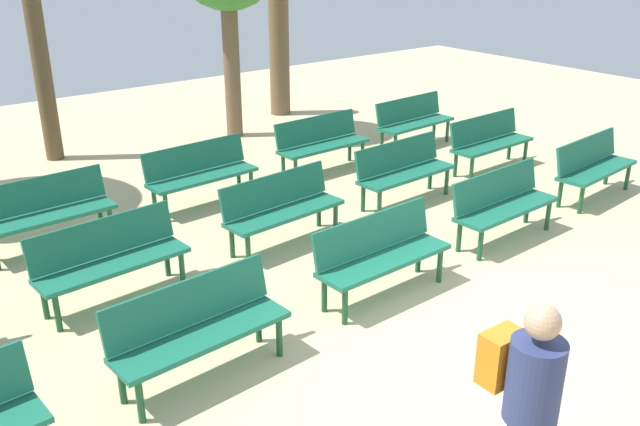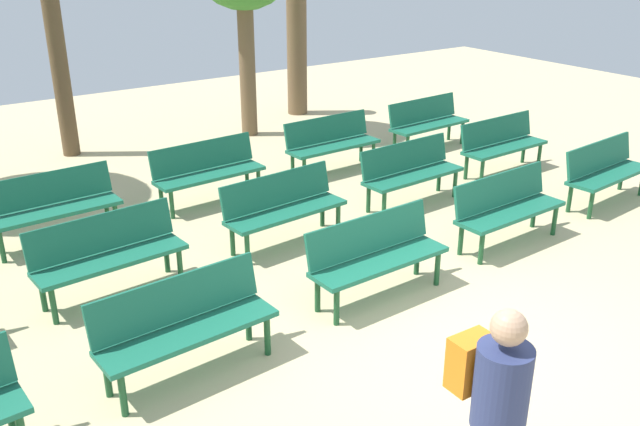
% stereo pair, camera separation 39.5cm
% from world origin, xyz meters
% --- Properties ---
extents(ground_plane, '(26.02, 26.02, 0.00)m').
position_xyz_m(ground_plane, '(0.00, 0.00, 0.00)').
color(ground_plane, '#CCB789').
extents(bench_r0_c1, '(1.63, 0.58, 0.87)m').
position_xyz_m(bench_r0_c1, '(-2.31, 1.46, 0.50)').
color(bench_r0_c1, '#19664C').
rests_on(bench_r0_c1, ground_plane).
extents(bench_r0_c2, '(1.61, 0.53, 0.87)m').
position_xyz_m(bench_r0_c2, '(-0.07, 1.58, 0.50)').
color(bench_r0_c2, '#19664C').
rests_on(bench_r0_c2, ground_plane).
extents(bench_r0_c3, '(1.62, 0.54, 0.87)m').
position_xyz_m(bench_r0_c3, '(2.11, 1.71, 0.50)').
color(bench_r0_c3, '#19664C').
rests_on(bench_r0_c3, ground_plane).
extents(bench_r0_c4, '(1.64, 0.61, 0.87)m').
position_xyz_m(bench_r0_c4, '(4.33, 1.85, 0.50)').
color(bench_r0_c4, '#19664C').
rests_on(bench_r0_c4, ground_plane).
extents(bench_r1_c1, '(1.63, 0.60, 0.87)m').
position_xyz_m(bench_r1_c1, '(-2.39, 3.22, 0.50)').
color(bench_r1_c1, '#19664C').
rests_on(bench_r1_c1, ground_plane).
extents(bench_r1_c2, '(1.63, 0.61, 0.87)m').
position_xyz_m(bench_r1_c2, '(-0.17, 3.28, 0.50)').
color(bench_r1_c2, '#19664C').
rests_on(bench_r1_c2, ground_plane).
extents(bench_r1_c3, '(1.62, 0.55, 0.87)m').
position_xyz_m(bench_r1_c3, '(2.03, 3.40, 0.50)').
color(bench_r1_c3, '#19664C').
rests_on(bench_r1_c3, ground_plane).
extents(bench_r1_c4, '(1.61, 0.53, 0.87)m').
position_xyz_m(bench_r1_c4, '(4.14, 3.59, 0.50)').
color(bench_r1_c4, '#19664C').
rests_on(bench_r1_c4, ground_plane).
extents(bench_r2_c1, '(1.62, 0.55, 0.87)m').
position_xyz_m(bench_r2_c1, '(-2.51, 4.95, 0.50)').
color(bench_r2_c1, '#19664C').
rests_on(bench_r2_c1, ground_plane).
extents(bench_r2_c2, '(1.62, 0.57, 0.87)m').
position_xyz_m(bench_r2_c2, '(-0.32, 5.07, 0.50)').
color(bench_r2_c2, '#19664C').
rests_on(bench_r2_c2, ground_plane).
extents(bench_r2_c3, '(1.61, 0.53, 0.87)m').
position_xyz_m(bench_r2_c3, '(1.94, 5.20, 0.50)').
color(bench_r2_c3, '#19664C').
rests_on(bench_r2_c3, ground_plane).
extents(bench_r2_c4, '(1.62, 0.57, 0.87)m').
position_xyz_m(bench_r2_c4, '(4.08, 5.26, 0.50)').
color(bench_r2_c4, '#19664C').
rests_on(bench_r2_c4, ground_plane).
extents(tree_1, '(0.29, 0.29, 2.66)m').
position_xyz_m(tree_1, '(-1.29, 8.49, 1.33)').
color(tree_1, brown).
rests_on(tree_1, ground_plane).
extents(tree_3, '(0.41, 0.41, 2.51)m').
position_xyz_m(tree_3, '(3.54, 8.68, 1.26)').
color(tree_3, brown).
rests_on(tree_3, ground_plane).
extents(visitor_with_backpack, '(0.35, 0.53, 1.65)m').
position_xyz_m(visitor_with_backpack, '(-1.44, -1.24, 0.94)').
color(visitor_with_backpack, navy).
rests_on(visitor_with_backpack, ground_plane).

